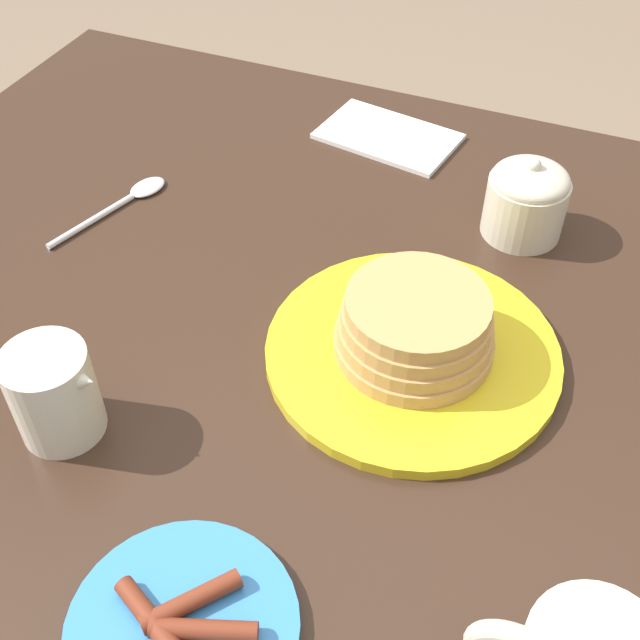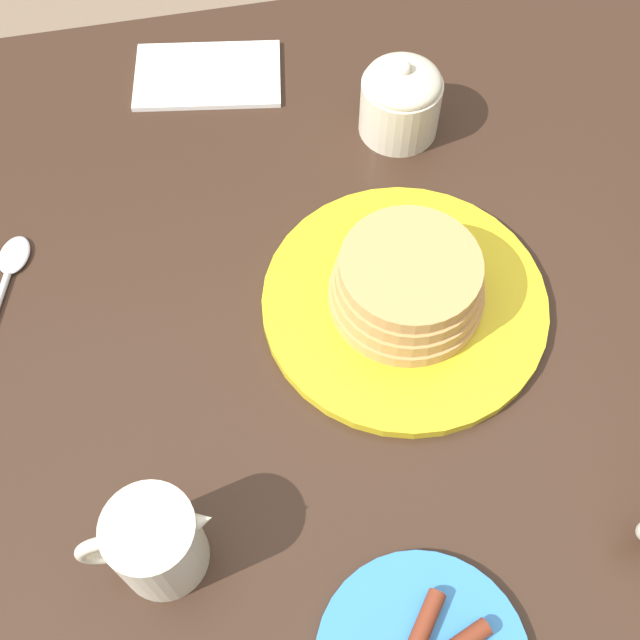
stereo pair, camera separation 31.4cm
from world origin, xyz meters
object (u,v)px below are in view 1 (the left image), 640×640
Objects in this scene: pancake_plate at (414,338)px; creamer_pitcher at (53,392)px; spoon at (129,198)px; side_plate_bacon at (183,626)px; napkin at (388,136)px; sugar_bowl at (527,199)px.

creamer_pitcher is at bearing 37.49° from pancake_plate.
side_plate_bacon is at bearing 126.31° from spoon.
pancake_plate is at bearing -142.51° from creamer_pitcher.
pancake_plate reaches higher than napkin.
creamer_pitcher is 1.19× the size of sugar_bowl.
napkin is at bearing -83.37° from side_plate_bacon.
creamer_pitcher reaches higher than napkin.
spoon is at bearing -16.02° from pancake_plate.
sugar_bowl is (-0.05, -0.22, 0.02)m from pancake_plate.
creamer_pitcher is at bearing -32.94° from side_plate_bacon.
sugar_bowl reaches higher than spoon.
sugar_bowl is at bearing -102.52° from side_plate_bacon.
creamer_pitcher is at bearing 112.54° from spoon.
napkin is (-0.10, -0.52, -0.04)m from creamer_pitcher.
spoon is (0.42, 0.11, -0.04)m from sugar_bowl.
side_plate_bacon is (0.07, 0.30, -0.02)m from pancake_plate.
creamer_pitcher is 0.32m from spoon.
spoon is (0.30, -0.41, -0.00)m from side_plate_bacon.
creamer_pitcher reaches higher than spoon.
pancake_plate is at bearing 163.98° from spoon.
pancake_plate is 0.38m from spoon.
side_plate_bacon is 0.54m from sugar_bowl.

